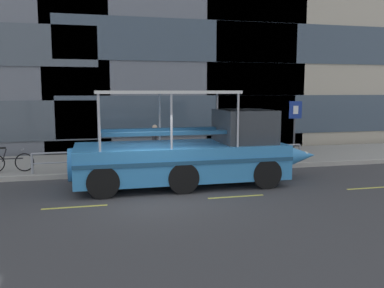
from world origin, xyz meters
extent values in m
plane|color=#3D3D3F|center=(0.00, 0.00, 0.00)|extent=(120.00, 120.00, 0.00)
cube|color=#99968E|center=(0.00, 5.60, 0.09)|extent=(32.00, 4.80, 0.18)
cube|color=#B2ADA3|center=(0.00, 3.11, 0.09)|extent=(32.00, 0.18, 0.18)
cube|color=#DBD64C|center=(-2.40, -0.85, 0.00)|extent=(1.80, 0.12, 0.01)
cube|color=#DBD64C|center=(2.40, -0.85, 0.00)|extent=(1.80, 0.12, 0.01)
cube|color=#DBD64C|center=(7.20, -0.85, 0.00)|extent=(1.80, 0.12, 0.01)
cube|color=#3D4C5B|center=(2.75, 8.37, 1.95)|extent=(12.84, 0.06, 2.14)
cube|color=#3D4C5B|center=(2.75, 8.37, 5.84)|extent=(12.84, 0.06, 2.14)
cube|color=#3D4C5B|center=(10.20, 8.37, 1.94)|extent=(11.32, 0.06, 2.14)
cube|color=#3D4C5B|center=(10.20, 8.37, 5.83)|extent=(11.32, 0.06, 2.14)
cylinder|color=#9EA0A8|center=(1.38, 3.45, 0.93)|extent=(10.96, 0.07, 0.07)
cylinder|color=#9EA0A8|center=(1.38, 3.45, 0.55)|extent=(10.96, 0.06, 0.06)
cylinder|color=#9EA0A8|center=(-4.10, 3.45, 0.55)|extent=(0.09, 0.09, 0.75)
cylinder|color=#9EA0A8|center=(-2.27, 3.45, 0.55)|extent=(0.09, 0.09, 0.75)
cylinder|color=#9EA0A8|center=(-0.45, 3.45, 0.55)|extent=(0.09, 0.09, 0.75)
cylinder|color=#9EA0A8|center=(1.38, 3.45, 0.55)|extent=(0.09, 0.09, 0.75)
cylinder|color=#9EA0A8|center=(3.21, 3.45, 0.55)|extent=(0.09, 0.09, 0.75)
cylinder|color=#9EA0A8|center=(5.03, 3.45, 0.55)|extent=(0.09, 0.09, 0.75)
cylinder|color=#9EA0A8|center=(6.86, 3.45, 0.55)|extent=(0.09, 0.09, 0.75)
cylinder|color=#4C4F54|center=(6.80, 3.87, 1.48)|extent=(0.08, 0.08, 2.59)
cube|color=navy|center=(6.80, 3.82, 2.42)|extent=(0.60, 0.04, 0.76)
cube|color=white|center=(6.80, 3.80, 2.42)|extent=(0.24, 0.01, 0.36)
torus|color=black|center=(-4.44, 3.98, 0.53)|extent=(0.70, 0.04, 0.70)
cylinder|color=black|center=(-4.96, 3.98, 0.69)|extent=(0.95, 0.04, 0.04)
cylinder|color=black|center=(-5.14, 3.98, 0.83)|extent=(0.19, 0.04, 0.51)
cube|color=black|center=(-5.18, 3.98, 1.11)|extent=(0.20, 0.08, 0.06)
cylinder|color=#A5A5AA|center=(-4.48, 3.98, 1.03)|extent=(0.03, 0.46, 0.03)
cube|color=#388CD1|center=(1.08, 1.13, 0.85)|extent=(7.11, 2.61, 1.16)
cone|color=#388CD1|center=(5.43, 1.13, 0.85)|extent=(1.60, 1.10, 1.10)
cylinder|color=#388CD1|center=(-2.48, 1.13, 0.85)|extent=(0.36, 1.10, 1.10)
cube|color=navy|center=(1.08, -0.19, 1.00)|extent=(7.11, 0.04, 0.12)
sphere|color=white|center=(5.83, 1.13, 0.90)|extent=(0.22, 0.22, 0.22)
cube|color=#33383D|center=(3.39, 1.13, 2.01)|extent=(1.78, 2.19, 1.15)
cube|color=silver|center=(0.54, 1.13, 3.21)|extent=(4.62, 2.40, 0.10)
cylinder|color=#B2B2B7|center=(2.73, 2.28, 2.29)|extent=(0.07, 0.07, 1.72)
cylinder|color=#B2B2B7|center=(2.73, -0.02, 2.29)|extent=(0.07, 0.07, 1.72)
cylinder|color=#B2B2B7|center=(0.54, 2.28, 2.29)|extent=(0.07, 0.07, 1.72)
cylinder|color=#B2B2B7|center=(0.54, -0.02, 2.29)|extent=(0.07, 0.07, 1.72)
cylinder|color=#B2B2B7|center=(-1.65, 2.28, 2.29)|extent=(0.07, 0.07, 1.72)
cylinder|color=#B2B2B7|center=(-1.65, -0.02, 2.29)|extent=(0.07, 0.07, 1.72)
cube|color=navy|center=(0.54, 1.76, 1.88)|extent=(4.25, 0.28, 0.12)
cube|color=navy|center=(0.54, 0.51, 1.88)|extent=(4.25, 0.28, 0.12)
cylinder|color=black|center=(3.74, 2.33, 0.50)|extent=(1.00, 0.28, 1.00)
cylinder|color=black|center=(3.74, -0.07, 0.50)|extent=(1.00, 0.28, 1.00)
cylinder|color=black|center=(0.90, 2.33, 0.50)|extent=(1.00, 0.28, 1.00)
cylinder|color=black|center=(0.90, -0.07, 0.50)|extent=(1.00, 0.28, 1.00)
cylinder|color=black|center=(-1.59, 2.33, 0.50)|extent=(1.00, 0.28, 1.00)
cylinder|color=black|center=(-1.59, -0.07, 0.50)|extent=(1.00, 0.28, 1.00)
cylinder|color=#1E2338|center=(4.96, 4.69, 0.57)|extent=(0.10, 0.10, 0.79)
cylinder|color=#1E2338|center=(4.96, 4.85, 0.57)|extent=(0.10, 0.10, 0.79)
cube|color=#236B47|center=(4.96, 4.77, 1.25)|extent=(0.18, 0.30, 0.56)
cylinder|color=#236B47|center=(4.96, 4.58, 1.22)|extent=(0.07, 0.07, 0.50)
cylinder|color=#236B47|center=(4.96, 4.97, 1.22)|extent=(0.07, 0.07, 0.50)
sphere|color=beige|center=(4.96, 4.77, 1.66)|extent=(0.22, 0.22, 0.22)
cylinder|color=#1E2338|center=(0.71, 4.85, 0.58)|extent=(0.10, 0.10, 0.80)
cylinder|color=#1E2338|center=(0.77, 5.00, 0.58)|extent=(0.10, 0.10, 0.80)
cube|color=#38383D|center=(0.74, 4.93, 1.27)|extent=(0.27, 0.35, 0.57)
cylinder|color=#38383D|center=(0.67, 4.74, 1.24)|extent=(0.07, 0.07, 0.51)
cylinder|color=#38383D|center=(0.81, 5.11, 1.24)|extent=(0.07, 0.07, 0.51)
sphere|color=beige|center=(0.74, 4.93, 1.69)|extent=(0.22, 0.22, 0.22)
camera|label=1|loc=(-1.78, -12.31, 3.24)|focal=37.70mm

